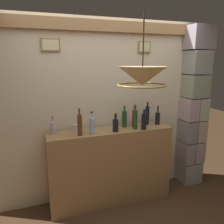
% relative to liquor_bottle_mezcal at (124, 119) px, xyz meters
% --- Properties ---
extents(panelled_rear_partition, '(3.12, 0.15, 2.46)m').
position_rel_liquor_bottle_mezcal_xyz_m(panelled_rear_partition, '(-0.22, 0.20, 0.15)').
color(panelled_rear_partition, beige).
rests_on(panelled_rear_partition, ground).
extents(stone_pillar, '(0.36, 0.36, 2.40)m').
position_rel_liquor_bottle_mezcal_xyz_m(stone_pillar, '(1.14, 0.04, 0.06)').
color(stone_pillar, '#9A9E92').
rests_on(stone_pillar, ground).
extents(bar_shelf_unit, '(1.65, 0.37, 1.04)m').
position_rel_liquor_bottle_mezcal_xyz_m(bar_shelf_unit, '(-0.22, -0.06, -0.64)').
color(bar_shelf_unit, '#9E7547').
rests_on(bar_shelf_unit, ground).
extents(liquor_bottle_mezcal, '(0.07, 0.07, 0.30)m').
position_rel_liquor_bottle_mezcal_xyz_m(liquor_bottle_mezcal, '(0.00, 0.00, 0.00)').
color(liquor_bottle_mezcal, '#174D23').
rests_on(liquor_bottle_mezcal, bar_shelf_unit).
extents(liquor_bottle_rye, '(0.08, 0.08, 0.25)m').
position_rel_liquor_bottle_mezcal_xyz_m(liquor_bottle_rye, '(-0.18, -0.15, -0.03)').
color(liquor_bottle_rye, black).
rests_on(liquor_bottle_rye, bar_shelf_unit).
extents(liquor_bottle_bourbon, '(0.06, 0.06, 0.34)m').
position_rel_liquor_bottle_mezcal_xyz_m(liquor_bottle_bourbon, '(0.10, -0.13, 0.02)').
color(liquor_bottle_bourbon, '#185223').
rests_on(liquor_bottle_bourbon, bar_shelf_unit).
extents(liquor_bottle_vermouth, '(0.06, 0.06, 0.29)m').
position_rel_liquor_bottle_mezcal_xyz_m(liquor_bottle_vermouth, '(0.14, -0.01, 0.00)').
color(liquor_bottle_vermouth, '#A72023').
rests_on(liquor_bottle_vermouth, bar_shelf_unit).
extents(liquor_bottle_rum, '(0.07, 0.07, 0.27)m').
position_rel_liquor_bottle_mezcal_xyz_m(liquor_bottle_rum, '(0.19, -0.19, -0.01)').
color(liquor_bottle_rum, black).
rests_on(liquor_bottle_rum, bar_shelf_unit).
extents(liquor_bottle_whiskey, '(0.06, 0.06, 0.33)m').
position_rel_liquor_bottle_mezcal_xyz_m(liquor_bottle_whiskey, '(-0.64, -0.15, 0.02)').
color(liquor_bottle_whiskey, brown).
rests_on(liquor_bottle_whiskey, bar_shelf_unit).
extents(liquor_bottle_vodka, '(0.06, 0.06, 0.22)m').
position_rel_liquor_bottle_mezcal_xyz_m(liquor_bottle_vodka, '(-0.94, 0.02, -0.04)').
color(liquor_bottle_vodka, '#BAB6BC').
rests_on(liquor_bottle_vodka, bar_shelf_unit).
extents(liquor_bottle_tequila, '(0.07, 0.07, 0.28)m').
position_rel_liquor_bottle_mezcal_xyz_m(liquor_bottle_tequila, '(-0.49, -0.14, -0.01)').
color(liquor_bottle_tequila, '#A6C2D9').
rests_on(liquor_bottle_tequila, bar_shelf_unit).
extents(liquor_bottle_port, '(0.06, 0.06, 0.32)m').
position_rel_liquor_bottle_mezcal_xyz_m(liquor_bottle_port, '(0.36, 0.01, 0.02)').
color(liquor_bottle_port, black).
rests_on(liquor_bottle_port, bar_shelf_unit).
extents(liquor_bottle_brandy, '(0.07, 0.07, 0.27)m').
position_rel_liquor_bottle_mezcal_xyz_m(liquor_bottle_brandy, '(0.49, -0.03, -0.02)').
color(liquor_bottle_brandy, black).
rests_on(liquor_bottle_brandy, bar_shelf_unit).
extents(glass_tumbler_rocks, '(0.06, 0.06, 0.09)m').
position_rel_liquor_bottle_mezcal_xyz_m(glass_tumbler_rocks, '(-0.66, 0.02, -0.07)').
color(glass_tumbler_rocks, silver).
rests_on(glass_tumbler_rocks, bar_shelf_unit).
extents(pendant_lamp, '(0.43, 0.43, 0.61)m').
position_rel_liquor_bottle_mezcal_xyz_m(pendant_lamp, '(-0.25, -0.97, 0.63)').
color(pendant_lamp, beige).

